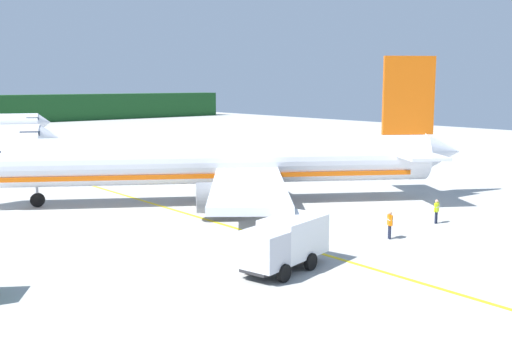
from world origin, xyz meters
The scene contains 6 objects.
airliner_foreground centered at (28.07, 16.86, 3.39)m, with size 36.87×31.36×11.90m.
service_truck_fuel centered at (19.97, 0.12, 1.50)m, with size 5.82×3.34×2.66m.
crew_marshaller centered at (29.33, 0.54, 1.05)m, with size 0.44×0.54×1.77m.
crew_loader_left centered at (35.23, 1.09, 0.99)m, with size 0.61×0.33×1.68m.
crew_loader_right centered at (26.40, 6.80, 1.01)m, with size 0.57×0.41×1.71m.
apron_guide_line centered at (23.67, 12.17, 0.01)m, with size 0.30×60.00×0.01m, color yellow.
Camera 1 is at (-0.70, -22.25, 9.67)m, focal length 42.32 mm.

